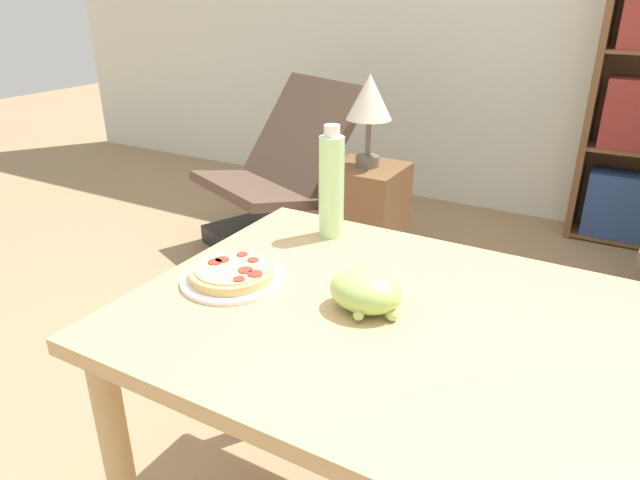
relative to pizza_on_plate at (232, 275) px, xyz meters
name	(u,v)px	position (x,y,z in m)	size (l,w,h in m)	color
dining_table	(421,366)	(0.43, 0.04, -0.12)	(1.19, 0.80, 0.73)	tan
pizza_on_plate	(232,275)	(0.00, 0.00, 0.00)	(0.23, 0.23, 0.04)	white
grape_bunch	(366,291)	(0.31, 0.03, 0.03)	(0.15, 0.12, 0.08)	#A8CC66
drink_bottle	(332,185)	(0.07, 0.34, 0.12)	(0.06, 0.06, 0.29)	#B7EAA3
lounge_chair_near	(278,197)	(-0.92, 1.55, -0.45)	(0.86, 0.95, 0.88)	black
side_table	(365,221)	(-0.37, 1.48, -0.46)	(0.34, 0.34, 0.56)	brown
table_lamp	(369,101)	(-0.37, 1.48, 0.12)	(0.21, 0.21, 0.42)	#665B51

